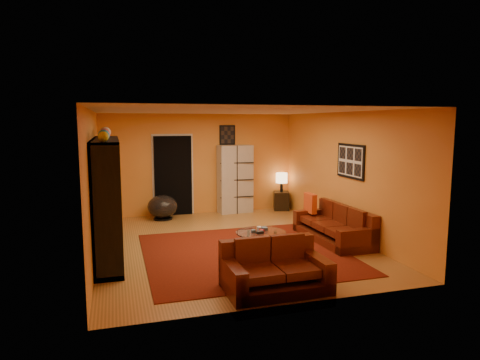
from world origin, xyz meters
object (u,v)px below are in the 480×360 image
object	(u,v)px
loveseat	(274,269)
table_lamp	(282,178)
sofa	(336,227)
tv	(111,201)
storage_cabinet	(235,179)
coffee_table	(261,235)
side_table	(281,201)
entertainment_unit	(108,197)
bowl_chair	(163,207)

from	to	relation	value
loveseat	table_lamp	size ratio (longest dim) A/B	2.84
sofa	loveseat	world-z (taller)	same
tv	table_lamp	xyz separation A→B (m)	(4.44, 2.74, -0.10)
sofa	storage_cabinet	xyz separation A→B (m)	(-1.22, 3.20, 0.61)
loveseat	table_lamp	world-z (taller)	table_lamp
coffee_table	side_table	bearing A→B (deg)	63.13
entertainment_unit	coffee_table	bearing A→B (deg)	-20.89
storage_cabinet	table_lamp	bearing A→B (deg)	-8.15
entertainment_unit	table_lamp	world-z (taller)	entertainment_unit
sofa	side_table	world-z (taller)	sofa
bowl_chair	storage_cabinet	bearing A→B (deg)	8.77
tv	storage_cabinet	size ratio (longest dim) A/B	0.48
loveseat	storage_cabinet	world-z (taller)	storage_cabinet
table_lamp	bowl_chair	bearing A→B (deg)	-175.60
tv	side_table	distance (m)	5.27
tv	sofa	bearing A→B (deg)	-95.37
storage_cabinet	bowl_chair	xyz separation A→B (m)	(-1.95, -0.30, -0.57)
loveseat	tv	bearing A→B (deg)	41.52
entertainment_unit	bowl_chair	xyz separation A→B (m)	(1.24, 2.50, -0.73)
coffee_table	tv	bearing A→B (deg)	158.59
sofa	side_table	size ratio (longest dim) A/B	4.04
loveseat	coffee_table	size ratio (longest dim) A/B	1.65
storage_cabinet	bowl_chair	size ratio (longest dim) A/B	2.43
entertainment_unit	storage_cabinet	distance (m)	4.24
loveseat	side_table	world-z (taller)	loveseat
coffee_table	loveseat	bearing A→B (deg)	-102.03
tv	storage_cabinet	world-z (taller)	storage_cabinet
loveseat	table_lamp	xyz separation A→B (m)	(2.20, 5.17, 0.58)
entertainment_unit	bowl_chair	bearing A→B (deg)	63.63
tv	loveseat	bearing A→B (deg)	-137.32
tv	coffee_table	size ratio (longest dim) A/B	0.96
storage_cabinet	sofa	bearing A→B (deg)	-75.05
storage_cabinet	table_lamp	size ratio (longest dim) A/B	3.44
bowl_chair	side_table	bearing A→B (deg)	4.40
tv	sofa	xyz separation A→B (m)	(4.36, -0.41, -0.68)
storage_cabinet	side_table	bearing A→B (deg)	-8.15
entertainment_unit	sofa	world-z (taller)	entertainment_unit
tv	bowl_chair	size ratio (longest dim) A/B	1.17
tv	table_lamp	size ratio (longest dim) A/B	1.66
tv	table_lamp	world-z (taller)	tv
bowl_chair	entertainment_unit	bearing A→B (deg)	-116.37
bowl_chair	table_lamp	bearing A→B (deg)	4.40
entertainment_unit	tv	bearing A→B (deg)	8.88
loveseat	side_table	bearing A→B (deg)	-24.22
tv	coffee_table	bearing A→B (deg)	-111.41
tv	side_table	world-z (taller)	tv
side_table	storage_cabinet	bearing A→B (deg)	177.80
tv	table_lamp	bearing A→B (deg)	-58.28
sofa	loveseat	size ratio (longest dim) A/B	1.37
tv	entertainment_unit	bearing A→B (deg)	98.88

